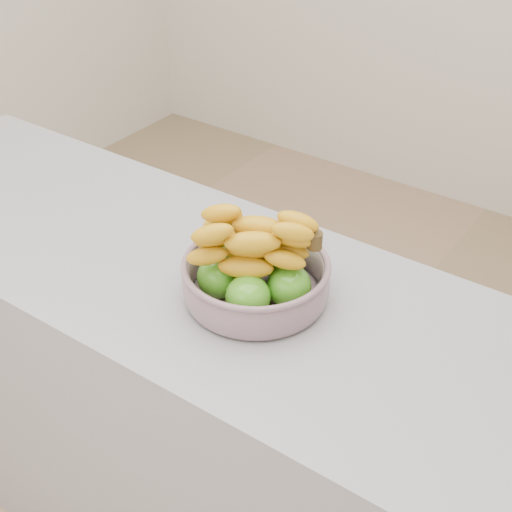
# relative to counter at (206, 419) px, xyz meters

# --- Properties ---
(ground) EXTENTS (4.00, 4.00, 0.00)m
(ground) POSITION_rel_counter_xyz_m (0.00, 0.15, -0.45)
(ground) COLOR #97775C
(ground) RESTS_ON ground
(counter) EXTENTS (2.00, 0.60, 0.90)m
(counter) POSITION_rel_counter_xyz_m (0.00, 0.00, 0.00)
(counter) COLOR #96959D
(counter) RESTS_ON ground
(fruit_bowl) EXTENTS (0.29, 0.29, 0.19)m
(fruit_bowl) POSITION_rel_counter_xyz_m (0.15, -0.00, 0.51)
(fruit_bowl) COLOR #8A99A6
(fruit_bowl) RESTS_ON counter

